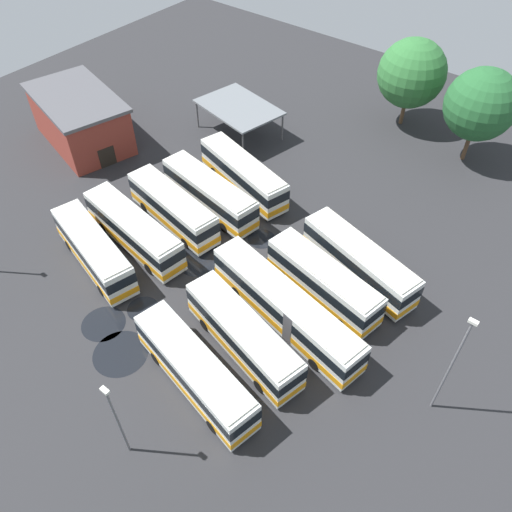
# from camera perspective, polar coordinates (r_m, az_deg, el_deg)

# --- Properties ---
(ground_plane) EXTENTS (93.27, 93.27, 0.00)m
(ground_plane) POSITION_cam_1_polar(r_m,az_deg,el_deg) (44.23, -3.46, -1.54)
(ground_plane) COLOR #28282B
(bus_row0_slot0) EXTENTS (11.43, 5.36, 3.47)m
(bus_row0_slot0) POSITION_cam_1_polar(r_m,az_deg,el_deg) (43.20, 11.43, -0.53)
(bus_row0_slot0) COLOR silver
(bus_row0_slot0) RESTS_ON ground_plane
(bus_row0_slot1) EXTENTS (10.81, 4.53, 3.47)m
(bus_row0_slot1) POSITION_cam_1_polar(r_m,az_deg,el_deg) (41.19, 7.52, -2.78)
(bus_row0_slot1) COLOR silver
(bus_row0_slot1) RESTS_ON ground_plane
(bus_row0_slot2) EXTENTS (14.75, 5.41, 3.47)m
(bus_row0_slot2) POSITION_cam_1_polar(r_m,az_deg,el_deg) (39.18, 3.32, -5.76)
(bus_row0_slot2) COLOR silver
(bus_row0_slot2) RESTS_ON ground_plane
(bus_row0_slot3) EXTENTS (11.28, 5.07, 3.47)m
(bus_row0_slot3) POSITION_cam_1_polar(r_m,az_deg,el_deg) (37.61, -1.45, -8.79)
(bus_row0_slot3) COLOR silver
(bus_row0_slot3) RESTS_ON ground_plane
(bus_row0_slot4) EXTENTS (11.45, 4.78, 3.47)m
(bus_row0_slot4) POSITION_cam_1_polar(r_m,az_deg,el_deg) (36.21, -6.84, -12.58)
(bus_row0_slot4) COLOR silver
(bus_row0_slot4) RESTS_ON ground_plane
(bus_row1_slot0) EXTENTS (11.73, 5.51, 3.47)m
(bus_row1_slot0) POSITION_cam_1_polar(r_m,az_deg,el_deg) (51.30, -1.45, 9.16)
(bus_row1_slot0) COLOR silver
(bus_row1_slot0) RESTS_ON ground_plane
(bus_row1_slot1) EXTENTS (11.55, 4.36, 3.47)m
(bus_row1_slot1) POSITION_cam_1_polar(r_m,az_deg,el_deg) (49.11, -5.22, 7.02)
(bus_row1_slot1) COLOR silver
(bus_row1_slot1) RESTS_ON ground_plane
(bus_row1_slot2) EXTENTS (11.00, 4.38, 3.47)m
(bus_row1_slot2) POSITION_cam_1_polar(r_m,az_deg,el_deg) (47.87, -9.26, 5.34)
(bus_row1_slot2) COLOR silver
(bus_row1_slot2) RESTS_ON ground_plane
(bus_row1_slot3) EXTENTS (11.84, 4.15, 3.47)m
(bus_row1_slot3) POSITION_cam_1_polar(r_m,az_deg,el_deg) (46.30, -13.49, 2.86)
(bus_row1_slot3) COLOR silver
(bus_row1_slot3) RESTS_ON ground_plane
(bus_row1_slot4) EXTENTS (11.02, 5.17, 3.47)m
(bus_row1_slot4) POSITION_cam_1_polar(r_m,az_deg,el_deg) (45.36, -17.66, 0.64)
(bus_row1_slot4) COLOR silver
(bus_row1_slot4) RESTS_ON ground_plane
(depot_building) EXTENTS (13.85, 10.30, 5.59)m
(depot_building) POSITION_cam_1_polar(r_m,az_deg,el_deg) (61.00, -19.00, 14.25)
(depot_building) COLOR maroon
(depot_building) RESTS_ON ground_plane
(maintenance_shelter) EXTENTS (10.05, 7.95, 3.46)m
(maintenance_shelter) POSITION_cam_1_polar(r_m,az_deg,el_deg) (59.07, -1.93, 16.22)
(maintenance_shelter) COLOR slate
(maintenance_shelter) RESTS_ON ground_plane
(lamp_post_mid_lot) EXTENTS (0.56, 0.28, 9.73)m
(lamp_post_mid_lot) POSITION_cam_1_polar(r_m,az_deg,el_deg) (34.36, 21.03, -11.21)
(lamp_post_mid_lot) COLOR slate
(lamp_post_mid_lot) RESTS_ON ground_plane
(lamp_post_near_entrance) EXTENTS (0.56, 0.28, 7.66)m
(lamp_post_near_entrance) POSITION_cam_1_polar(r_m,az_deg,el_deg) (32.62, -15.28, -17.14)
(lamp_post_near_entrance) COLOR slate
(lamp_post_near_entrance) RESTS_ON ground_plane
(tree_west_edge) EXTENTS (7.52, 7.52, 9.97)m
(tree_west_edge) POSITION_cam_1_polar(r_m,az_deg,el_deg) (62.07, 17.00, 18.93)
(tree_west_edge) COLOR brown
(tree_west_edge) RESTS_ON ground_plane
(tree_north_edge) EXTENTS (7.27, 7.27, 10.14)m
(tree_north_edge) POSITION_cam_1_polar(r_m,az_deg,el_deg) (57.66, 23.82, 15.22)
(tree_north_edge) COLOR brown
(tree_north_edge) RESTS_ON ground_plane
(puddle_front_lane) EXTENTS (2.57, 2.57, 0.01)m
(puddle_front_lane) POSITION_cam_1_polar(r_m,az_deg,el_deg) (42.36, -12.50, -5.78)
(puddle_front_lane) COLOR black
(puddle_front_lane) RESTS_ON ground_plane
(puddle_between_rows) EXTENTS (2.58, 2.58, 0.01)m
(puddle_between_rows) POSITION_cam_1_polar(r_m,az_deg,el_deg) (46.84, 0.63, 1.93)
(puddle_between_rows) COLOR black
(puddle_between_rows) RESTS_ON ground_plane
(puddle_back_corner) EXTENTS (4.16, 4.16, 0.01)m
(puddle_back_corner) POSITION_cam_1_polar(r_m,az_deg,el_deg) (40.19, -14.88, -10.48)
(puddle_back_corner) COLOR black
(puddle_back_corner) RESTS_ON ground_plane
(puddle_near_shelter) EXTENTS (4.20, 4.20, 0.01)m
(puddle_near_shelter) POSITION_cam_1_polar(r_m,az_deg,el_deg) (45.23, -6.21, -0.42)
(puddle_near_shelter) COLOR black
(puddle_near_shelter) RESTS_ON ground_plane
(puddle_centre_drain) EXTENTS (3.47, 3.47, 0.01)m
(puddle_centre_drain) POSITION_cam_1_polar(r_m,az_deg,el_deg) (42.21, -16.66, -7.26)
(puddle_centre_drain) COLOR black
(puddle_centre_drain) RESTS_ON ground_plane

